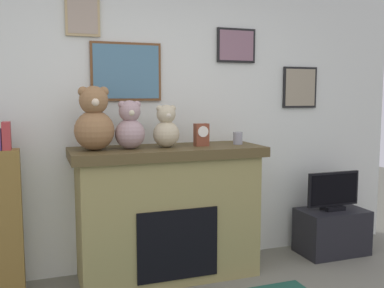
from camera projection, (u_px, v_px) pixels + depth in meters
back_wall at (142, 120)px, 3.83m from camera, size 5.20×0.15×2.60m
fireplace at (168, 212)px, 3.64m from camera, size 1.58×0.61×1.10m
tv_stand at (332, 231)px, 4.21m from camera, size 0.64×0.40×0.43m
television at (333, 192)px, 4.16m from camera, size 0.55×0.14×0.37m
candle_jar at (238, 138)px, 3.77m from camera, size 0.08×0.08×0.11m
mantel_clock at (201, 135)px, 3.65m from camera, size 0.11×0.09×0.19m
teddy_bear_grey at (94, 122)px, 3.34m from camera, size 0.31×0.31×0.50m
teddy_bear_cream at (130, 127)px, 3.44m from camera, size 0.24×0.24×0.38m
teddy_bear_tan at (166, 128)px, 3.54m from camera, size 0.22×0.22×0.35m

